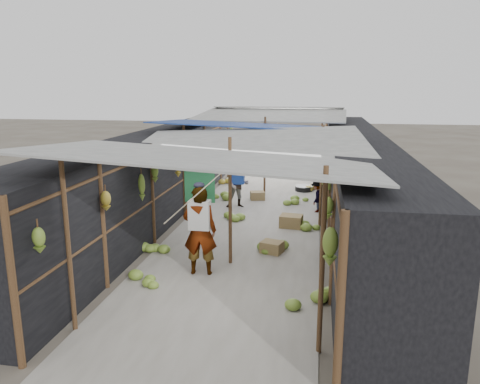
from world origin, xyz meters
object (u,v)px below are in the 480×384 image
Objects in this scene: shopper_blue at (237,185)px; vendor_seated at (317,197)px; crate_near at (272,247)px; black_basin at (304,189)px; vendor_elderly at (200,231)px.

vendor_seated is at bearing -16.10° from shopper_blue.
black_basin is at bearing 103.26° from crate_near.
vendor_elderly reaches higher than shopper_blue.
crate_near is 4.01m from shopper_blue.
crate_near is 3.68m from vendor_seated.
crate_near is at bearing -81.18° from shopper_blue.
black_basin is 2.77m from vendor_seated.
shopper_blue is (-1.41, 3.71, 0.57)m from crate_near.
vendor_elderly is at bearing -114.65° from crate_near.
vendor_elderly reaches higher than crate_near.
vendor_elderly is at bearing -100.13° from shopper_blue.
vendor_seated reaches higher than crate_near.
shopper_blue is 1.50× the size of vendor_seated.
vendor_elderly is 1.25× the size of shopper_blue.
shopper_blue reaches higher than crate_near.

